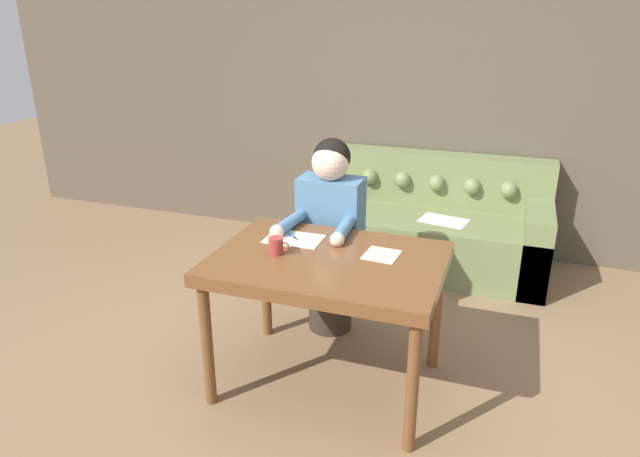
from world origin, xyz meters
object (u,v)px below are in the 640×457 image
Objects in this scene: scissors at (294,237)px; couch at (431,228)px; dining_table at (328,272)px; mug at (276,246)px; person at (330,235)px.

couch is at bearing 71.42° from scissors.
dining_table is 0.34m from scissors.
couch is 1.99m from mug.
scissors is (-0.09, -0.38, 0.12)m from person.
scissors reaches higher than dining_table.
mug is at bearing -106.38° from couch.
person is at bearing 76.98° from scissors.
dining_table is 0.30m from mug.
scissors is (-0.54, -1.61, 0.46)m from couch.
dining_table is 1.86m from couch.
scissors is at bearing -103.02° from person.
mug is at bearing -98.26° from person.
couch reaches higher than dining_table.
couch is at bearing 69.76° from person.
mug is (-0.54, -1.85, 0.50)m from couch.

